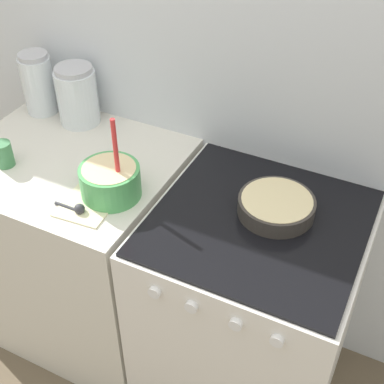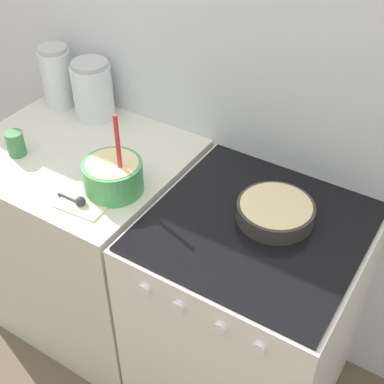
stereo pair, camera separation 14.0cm
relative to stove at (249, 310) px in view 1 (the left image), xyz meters
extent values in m
cube|color=silver|center=(-0.37, 0.37, 0.74)|extent=(4.64, 0.05, 2.40)
cube|color=silver|center=(-0.78, 0.00, 0.00)|extent=(0.82, 0.70, 0.93)
cube|color=white|center=(0.00, 0.00, -0.01)|extent=(0.71, 0.70, 0.92)
cube|color=black|center=(0.00, 0.00, 0.46)|extent=(0.68, 0.67, 0.01)
cylinder|color=white|center=(-0.19, -0.36, 0.39)|extent=(0.04, 0.02, 0.04)
cylinder|color=white|center=(-0.07, -0.36, 0.39)|extent=(0.04, 0.02, 0.04)
cylinder|color=white|center=(0.07, -0.36, 0.39)|extent=(0.04, 0.02, 0.04)
cylinder|color=white|center=(0.19, -0.36, 0.39)|extent=(0.04, 0.02, 0.04)
cylinder|color=#4CA559|center=(-0.51, -0.10, 0.52)|extent=(0.21, 0.21, 0.11)
cylinder|color=beige|center=(-0.51, -0.10, 0.55)|extent=(0.18, 0.18, 0.06)
cylinder|color=red|center=(-0.47, -0.10, 0.63)|extent=(0.02, 0.02, 0.29)
cylinder|color=#38332D|center=(0.03, 0.06, 0.49)|extent=(0.25, 0.25, 0.06)
cylinder|color=beige|center=(0.03, 0.06, 0.50)|extent=(0.23, 0.23, 0.05)
cylinder|color=silver|center=(-1.08, 0.25, 0.59)|extent=(0.13, 0.13, 0.24)
cylinder|color=olive|center=(-1.08, 0.25, 0.54)|extent=(0.12, 0.12, 0.14)
cylinder|color=#B2B2B7|center=(-1.08, 0.25, 0.72)|extent=(0.12, 0.12, 0.02)
cylinder|color=silver|center=(-0.88, 0.25, 0.58)|extent=(0.16, 0.16, 0.22)
cylinder|color=red|center=(-0.88, 0.25, 0.53)|extent=(0.14, 0.14, 0.13)
cylinder|color=#B2B2B7|center=(-0.88, 0.25, 0.70)|extent=(0.15, 0.15, 0.02)
cylinder|color=#3F7F4C|center=(-0.95, -0.13, 0.51)|extent=(0.07, 0.07, 0.10)
cube|color=beige|center=(-0.55, -0.14, 0.47)|extent=(0.19, 0.29, 0.01)
cylinder|color=#333338|center=(-0.60, -0.23, 0.47)|extent=(0.09, 0.01, 0.01)
sphere|color=#333338|center=(-0.55, -0.23, 0.48)|extent=(0.04, 0.04, 0.04)
camera|label=1|loc=(0.37, -1.25, 1.64)|focal=50.00mm
camera|label=2|loc=(0.50, -1.19, 1.64)|focal=50.00mm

